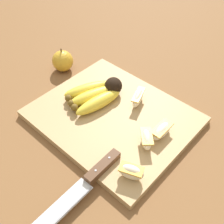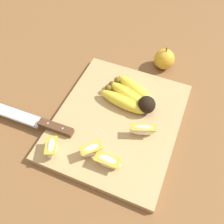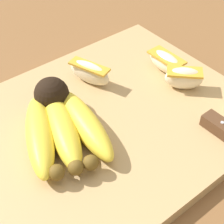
{
  "view_description": "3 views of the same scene",
  "coord_description": "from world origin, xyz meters",
  "px_view_note": "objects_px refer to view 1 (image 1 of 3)",
  "views": [
    {
      "loc": [
        -0.34,
        0.4,
        0.56
      ],
      "look_at": [
        -0.01,
        0.03,
        0.05
      ],
      "focal_mm": 44.06,
      "sensor_mm": 36.0,
      "label": 1
    },
    {
      "loc": [
        -0.36,
        -0.12,
        0.6
      ],
      "look_at": [
        0.01,
        0.03,
        0.04
      ],
      "focal_mm": 39.56,
      "sensor_mm": 36.0,
      "label": 2
    },
    {
      "loc": [
        0.24,
        0.31,
        0.38
      ],
      "look_at": [
        0.03,
        0.04,
        0.05
      ],
      "focal_mm": 57.21,
      "sensor_mm": 36.0,
      "label": 3
    }
  ],
  "objects_px": {
    "apple_wedge_extra": "(131,172)",
    "banana_bunch": "(97,94)",
    "whole_apple": "(63,61)",
    "apple_wedge_far": "(146,139)",
    "chefs_knife": "(88,181)",
    "apple_wedge_middle": "(162,131)",
    "apple_wedge_near": "(138,98)"
  },
  "relations": [
    {
      "from": "banana_bunch",
      "to": "whole_apple",
      "type": "bearing_deg",
      "value": -12.45
    },
    {
      "from": "apple_wedge_middle",
      "to": "apple_wedge_extra",
      "type": "distance_m",
      "value": 0.15
    },
    {
      "from": "chefs_knife",
      "to": "apple_wedge_far",
      "type": "bearing_deg",
      "value": -99.38
    },
    {
      "from": "banana_bunch",
      "to": "apple_wedge_far",
      "type": "bearing_deg",
      "value": 170.23
    },
    {
      "from": "chefs_knife",
      "to": "apple_wedge_extra",
      "type": "height_order",
      "value": "apple_wedge_extra"
    },
    {
      "from": "banana_bunch",
      "to": "apple_wedge_middle",
      "type": "distance_m",
      "value": 0.21
    },
    {
      "from": "chefs_knife",
      "to": "apple_wedge_near",
      "type": "bearing_deg",
      "value": -73.89
    },
    {
      "from": "apple_wedge_far",
      "to": "apple_wedge_extra",
      "type": "relative_size",
      "value": 0.95
    },
    {
      "from": "apple_wedge_far",
      "to": "whole_apple",
      "type": "bearing_deg",
      "value": -11.11
    },
    {
      "from": "apple_wedge_near",
      "to": "apple_wedge_far",
      "type": "bearing_deg",
      "value": 136.31
    },
    {
      "from": "chefs_knife",
      "to": "apple_wedge_middle",
      "type": "bearing_deg",
      "value": -100.01
    },
    {
      "from": "banana_bunch",
      "to": "whole_apple",
      "type": "height_order",
      "value": "whole_apple"
    },
    {
      "from": "banana_bunch",
      "to": "chefs_knife",
      "type": "height_order",
      "value": "banana_bunch"
    },
    {
      "from": "apple_wedge_extra",
      "to": "banana_bunch",
      "type": "bearing_deg",
      "value": -29.09
    },
    {
      "from": "apple_wedge_extra",
      "to": "whole_apple",
      "type": "relative_size",
      "value": 0.78
    },
    {
      "from": "apple_wedge_near",
      "to": "whole_apple",
      "type": "height_order",
      "value": "whole_apple"
    },
    {
      "from": "whole_apple",
      "to": "apple_wedge_middle",
      "type": "bearing_deg",
      "value": 175.86
    },
    {
      "from": "banana_bunch",
      "to": "apple_wedge_near",
      "type": "distance_m",
      "value": 0.12
    },
    {
      "from": "banana_bunch",
      "to": "apple_wedge_middle",
      "type": "xyz_separation_m",
      "value": [
        -0.21,
        -0.01,
        -0.0
      ]
    },
    {
      "from": "banana_bunch",
      "to": "whole_apple",
      "type": "distance_m",
      "value": 0.2
    },
    {
      "from": "apple_wedge_near",
      "to": "apple_wedge_middle",
      "type": "xyz_separation_m",
      "value": [
        -0.12,
        0.05,
        -0.0
      ]
    },
    {
      "from": "apple_wedge_far",
      "to": "apple_wedge_extra",
      "type": "bearing_deg",
      "value": 108.21
    },
    {
      "from": "chefs_knife",
      "to": "whole_apple",
      "type": "xyz_separation_m",
      "value": [
        0.37,
        -0.25,
        0.01
      ]
    },
    {
      "from": "chefs_knife",
      "to": "apple_wedge_extra",
      "type": "relative_size",
      "value": 4.46
    },
    {
      "from": "banana_bunch",
      "to": "apple_wedge_extra",
      "type": "relative_size",
      "value": 2.7
    },
    {
      "from": "chefs_knife",
      "to": "whole_apple",
      "type": "distance_m",
      "value": 0.45
    },
    {
      "from": "apple_wedge_near",
      "to": "banana_bunch",
      "type": "bearing_deg",
      "value": 34.78
    },
    {
      "from": "apple_wedge_near",
      "to": "apple_wedge_extra",
      "type": "bearing_deg",
      "value": 124.98
    },
    {
      "from": "apple_wedge_near",
      "to": "apple_wedge_far",
      "type": "height_order",
      "value": "same"
    },
    {
      "from": "chefs_knife",
      "to": "apple_wedge_far",
      "type": "height_order",
      "value": "apple_wedge_far"
    },
    {
      "from": "apple_wedge_middle",
      "to": "apple_wedge_extra",
      "type": "xyz_separation_m",
      "value": [
        -0.02,
        0.14,
        0.0
      ]
    },
    {
      "from": "chefs_knife",
      "to": "apple_wedge_middle",
      "type": "relative_size",
      "value": 4.03
    }
  ]
}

